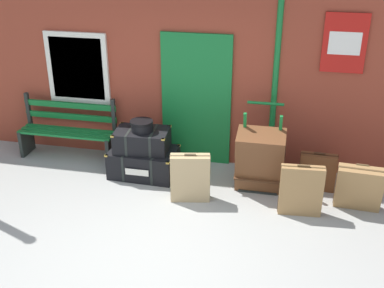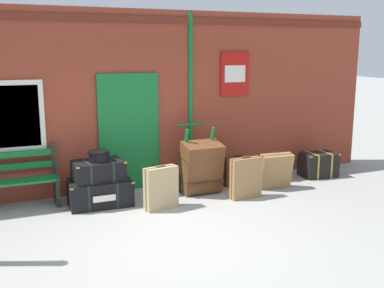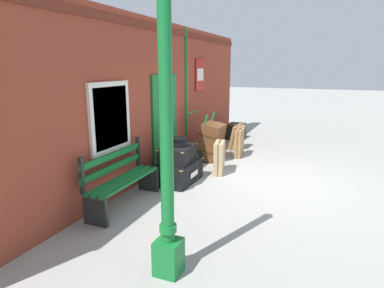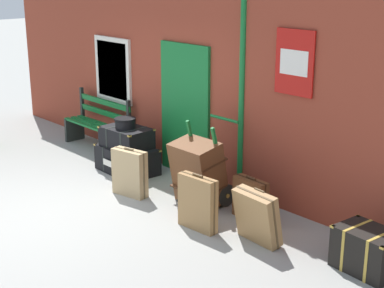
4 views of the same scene
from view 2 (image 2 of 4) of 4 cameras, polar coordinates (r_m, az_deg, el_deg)
name	(u,v)px [view 2 (image 2 of 4)]	position (r m, az deg, el deg)	size (l,w,h in m)	color
ground_plane	(174,239)	(6.38, -2.22, -11.58)	(60.00, 60.00, 0.00)	gray
brick_facade	(121,101)	(8.39, -8.71, 5.23)	(10.40, 0.35, 3.20)	brown
platform_bench	(6,182)	(7.92, -21.95, -4.37)	(1.60, 0.43, 1.01)	#146B2D
steamer_trunk_base	(100,192)	(7.76, -11.26, -5.87)	(1.03, 0.69, 0.43)	black
steamer_trunk_middle	(98,170)	(7.66, -11.49, -3.22)	(0.84, 0.60, 0.33)	black
round_hatbox	(99,155)	(7.58, -11.40, -1.38)	(0.34, 0.34, 0.17)	black
porters_trolley	(197,176)	(8.36, 0.61, -3.95)	(0.71, 0.68, 1.18)	black
large_brown_trunk	(201,167)	(8.15, 1.11, -2.88)	(0.70, 0.59, 0.95)	brown
suitcase_beige	(161,188)	(7.40, -3.84, -5.43)	(0.57, 0.29, 0.73)	tan
suitcase_slate	(275,171)	(8.57, 10.24, -3.28)	(0.63, 0.35, 0.68)	olive
suitcase_caramel	(238,171)	(8.70, 5.65, -3.31)	(0.53, 0.18, 0.60)	brown
suitcase_olive	(246,178)	(7.96, 6.66, -4.20)	(0.58, 0.19, 0.74)	olive
corner_trunk	(318,164)	(9.63, 15.29, -2.45)	(0.73, 0.54, 0.49)	black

